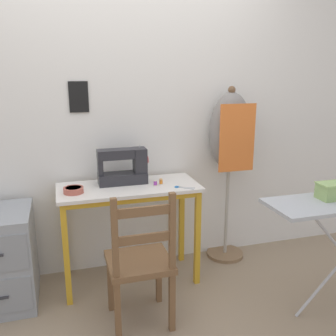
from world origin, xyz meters
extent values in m
plane|color=gray|center=(0.00, 0.00, 0.00)|extent=(14.00, 14.00, 0.00)
cube|color=silver|center=(0.00, 0.52, 1.27)|extent=(10.00, 0.05, 2.55)
cube|color=black|center=(-0.31, 0.49, 1.41)|extent=(0.14, 0.01, 0.23)
cube|color=silver|center=(0.00, 0.23, 0.76)|extent=(1.04, 0.46, 0.02)
cube|color=gold|center=(0.00, 0.04, 0.73)|extent=(0.96, 0.03, 0.04)
cube|color=gold|center=(-0.48, 0.04, 0.37)|extent=(0.04, 0.04, 0.75)
cube|color=gold|center=(0.48, 0.04, 0.37)|extent=(0.04, 0.04, 0.75)
cube|color=gold|center=(-0.48, 0.42, 0.37)|extent=(0.04, 0.04, 0.75)
cube|color=gold|center=(0.48, 0.42, 0.37)|extent=(0.04, 0.04, 0.75)
cube|color=#28282D|center=(-0.03, 0.31, 0.81)|extent=(0.36, 0.15, 0.08)
cube|color=#28282D|center=(0.10, 0.31, 0.95)|extent=(0.09, 0.13, 0.18)
cube|color=#28282D|center=(-0.05, 0.31, 1.00)|extent=(0.32, 0.11, 0.07)
cube|color=#28282D|center=(-0.19, 0.31, 0.91)|extent=(0.04, 0.08, 0.11)
cylinder|color=#B22D2D|center=(0.16, 0.31, 0.95)|extent=(0.02, 0.06, 0.06)
cylinder|color=#99999E|center=(0.10, 0.31, 1.05)|extent=(0.01, 0.01, 0.02)
cylinder|color=#B25647|center=(-0.40, 0.18, 0.79)|extent=(0.14, 0.14, 0.04)
cylinder|color=brown|center=(-0.40, 0.18, 0.81)|extent=(0.11, 0.11, 0.01)
cube|color=silver|center=(0.40, 0.06, 0.78)|extent=(0.11, 0.06, 0.00)
cube|color=silver|center=(0.39, 0.05, 0.78)|extent=(0.09, 0.09, 0.00)
torus|color=#2870B7|center=(0.33, 0.10, 0.78)|extent=(0.03, 0.03, 0.01)
torus|color=#2870B7|center=(0.33, 0.10, 0.78)|extent=(0.03, 0.03, 0.01)
cylinder|color=purple|center=(0.19, 0.19, 0.79)|extent=(0.03, 0.03, 0.04)
cylinder|color=beige|center=(0.19, 0.19, 0.81)|extent=(0.03, 0.03, 0.00)
cylinder|color=beige|center=(0.19, 0.19, 0.78)|extent=(0.03, 0.03, 0.00)
cylinder|color=orange|center=(0.24, 0.21, 0.79)|extent=(0.02, 0.02, 0.04)
cylinder|color=beige|center=(0.24, 0.21, 0.81)|extent=(0.03, 0.03, 0.00)
cylinder|color=beige|center=(0.24, 0.21, 0.78)|extent=(0.03, 0.03, 0.00)
cube|color=brown|center=(-0.04, -0.27, 0.42)|extent=(0.40, 0.38, 0.04)
cube|color=brown|center=(-0.21, -0.11, 0.20)|extent=(0.04, 0.04, 0.40)
cube|color=brown|center=(0.13, -0.11, 0.20)|extent=(0.04, 0.04, 0.40)
cube|color=brown|center=(-0.21, -0.43, 0.20)|extent=(0.04, 0.04, 0.40)
cube|color=brown|center=(0.13, -0.43, 0.20)|extent=(0.04, 0.04, 0.40)
cube|color=brown|center=(-0.21, -0.43, 0.68)|extent=(0.04, 0.04, 0.48)
cube|color=brown|center=(0.13, -0.43, 0.68)|extent=(0.04, 0.04, 0.48)
cube|color=brown|center=(-0.04, -0.43, 0.82)|extent=(0.34, 0.02, 0.06)
cube|color=brown|center=(-0.04, -0.43, 0.66)|extent=(0.34, 0.02, 0.06)
cube|color=#93999E|center=(-0.90, 0.20, 0.34)|extent=(0.42, 0.50, 0.68)
cube|color=gray|center=(-0.90, -0.06, 0.19)|extent=(0.39, 0.01, 0.24)
cube|color=#333338|center=(-0.90, -0.07, 0.19)|extent=(0.10, 0.01, 0.02)
cylinder|color=#846647|center=(0.88, 0.38, 0.01)|extent=(0.32, 0.32, 0.03)
cylinder|color=#ADA89E|center=(0.88, 0.38, 0.46)|extent=(0.03, 0.03, 0.86)
ellipsoid|color=gray|center=(0.88, 0.38, 1.11)|extent=(0.35, 0.25, 0.64)
sphere|color=brown|center=(0.88, 0.38, 1.45)|extent=(0.06, 0.06, 0.06)
cube|color=orange|center=(0.88, 0.25, 1.08)|extent=(0.30, 0.01, 0.54)
cube|color=#8EB266|center=(1.20, -0.50, 0.85)|extent=(0.21, 0.12, 0.10)
cube|color=#9DC470|center=(1.20, -0.50, 0.90)|extent=(0.22, 0.13, 0.01)
camera|label=1|loc=(-0.47, -2.38, 1.60)|focal=40.00mm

